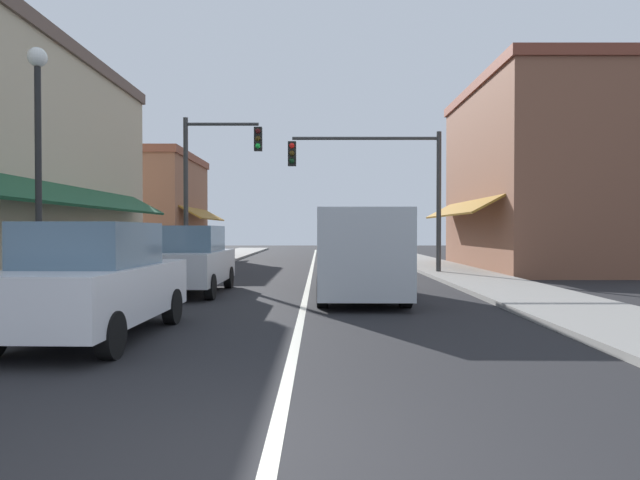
% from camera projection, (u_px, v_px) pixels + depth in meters
% --- Properties ---
extents(ground_plane, '(80.00, 80.00, 0.00)m').
position_uv_depth(ground_plane, '(310.00, 273.00, 21.59)').
color(ground_plane, black).
extents(sidewalk_left, '(2.60, 56.00, 0.12)m').
position_uv_depth(sidewalk_left, '(168.00, 272.00, 21.58)').
color(sidewalk_left, gray).
rests_on(sidewalk_left, ground).
extents(sidewalk_right, '(2.60, 56.00, 0.12)m').
position_uv_depth(sidewalk_right, '(452.00, 272.00, 21.60)').
color(sidewalk_right, gray).
rests_on(sidewalk_right, ground).
extents(lane_center_stripe, '(0.14, 52.00, 0.01)m').
position_uv_depth(lane_center_stripe, '(310.00, 273.00, 21.59)').
color(lane_center_stripe, silver).
rests_on(lane_center_stripe, ground).
extents(storefront_right_block, '(6.39, 10.20, 7.83)m').
position_uv_depth(storefront_right_block, '(532.00, 177.00, 23.54)').
color(storefront_right_block, brown).
rests_on(storefront_right_block, ground).
extents(storefront_far_left, '(5.43, 8.20, 5.92)m').
position_uv_depth(storefront_far_left, '(156.00, 207.00, 31.52)').
color(storefront_far_left, '#8E5B42').
rests_on(storefront_far_left, ground).
extents(parked_car_nearest_left, '(1.87, 4.14, 1.77)m').
position_uv_depth(parked_car_nearest_left, '(93.00, 281.00, 8.47)').
color(parked_car_nearest_left, silver).
rests_on(parked_car_nearest_left, ground).
extents(parked_car_second_left, '(1.79, 4.10, 1.77)m').
position_uv_depth(parked_car_second_left, '(189.00, 260.00, 14.58)').
color(parked_car_second_left, '#B7BABF').
rests_on(parked_car_second_left, ground).
extents(van_in_lane, '(2.06, 5.21, 2.12)m').
position_uv_depth(van_in_lane, '(359.00, 251.00, 13.50)').
color(van_in_lane, '#B2B7BC').
rests_on(van_in_lane, ground).
extents(traffic_signal_mast_arm, '(5.72, 0.50, 5.34)m').
position_uv_depth(traffic_signal_mast_arm, '(383.00, 175.00, 20.81)').
color(traffic_signal_mast_arm, '#333333').
rests_on(traffic_signal_mast_arm, ground).
extents(traffic_signal_left_corner, '(3.04, 0.50, 5.98)m').
position_uv_depth(traffic_signal_left_corner, '(209.00, 171.00, 21.38)').
color(traffic_signal_left_corner, '#333333').
rests_on(traffic_signal_left_corner, ground).
extents(street_lamp_left_near, '(0.36, 0.36, 5.10)m').
position_uv_depth(street_lamp_left_near, '(37.00, 138.00, 10.54)').
color(street_lamp_left_near, black).
rests_on(street_lamp_left_near, ground).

